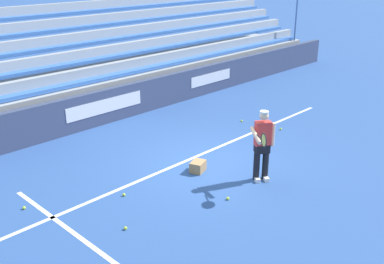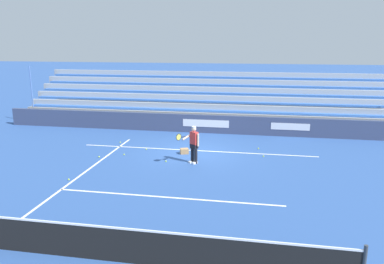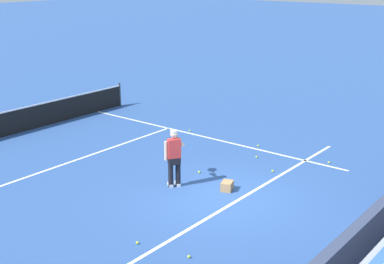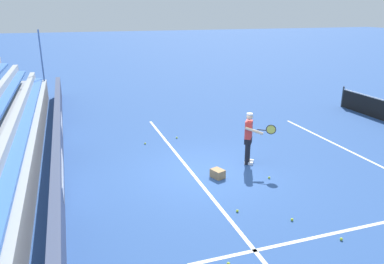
% 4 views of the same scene
% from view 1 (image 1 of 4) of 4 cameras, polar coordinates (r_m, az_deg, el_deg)
% --- Properties ---
extents(ground_plane, '(160.00, 160.00, 0.00)m').
position_cam_1_polar(ground_plane, '(11.57, 1.94, -4.01)').
color(ground_plane, '#2D5193').
extents(court_baseline_white, '(12.00, 0.10, 0.01)m').
position_cam_1_polar(court_baseline_white, '(11.88, 0.17, -3.28)').
color(court_baseline_white, white).
rests_on(court_baseline_white, ground).
extents(back_wall_sponsor_board, '(26.03, 0.25, 1.10)m').
position_cam_1_polar(back_wall_sponsor_board, '(14.51, -10.96, 3.23)').
color(back_wall_sponsor_board, '#384260').
rests_on(back_wall_sponsor_board, ground).
extents(bleacher_stand, '(24.73, 4.00, 3.85)m').
position_cam_1_polar(bleacher_stand, '(16.60, -16.32, 5.90)').
color(bleacher_stand, '#9EA3A8').
rests_on(bleacher_stand, ground).
extents(tennis_player, '(0.95, 0.83, 1.71)m').
position_cam_1_polar(tennis_player, '(10.51, 8.92, -1.64)').
color(tennis_player, black).
rests_on(tennis_player, ground).
extents(ball_box_cardboard, '(0.48, 0.42, 0.26)m').
position_cam_1_polar(ball_box_cardboard, '(11.11, 0.76, -4.38)').
color(ball_box_cardboard, '#A87F51').
rests_on(ball_box_cardboard, ground).
extents(tennis_ball_on_baseline, '(0.07, 0.07, 0.07)m').
position_cam_1_polar(tennis_ball_on_baseline, '(9.00, -8.45, -11.98)').
color(tennis_ball_on_baseline, '#CCE533').
rests_on(tennis_ball_on_baseline, ground).
extents(tennis_ball_near_player, '(0.07, 0.07, 0.07)m').
position_cam_1_polar(tennis_ball_near_player, '(14.06, 11.21, 0.39)').
color(tennis_ball_near_player, '#CCE533').
rests_on(tennis_ball_near_player, ground).
extents(tennis_ball_midcourt, '(0.07, 0.07, 0.07)m').
position_cam_1_polar(tennis_ball_midcourt, '(10.15, -8.63, -7.88)').
color(tennis_ball_midcourt, '#CCE533').
rests_on(tennis_ball_midcourt, ground).
extents(tennis_ball_far_left, '(0.07, 0.07, 0.07)m').
position_cam_1_polar(tennis_ball_far_left, '(10.18, -20.55, -9.01)').
color(tennis_ball_far_left, '#CCE533').
rests_on(tennis_ball_far_left, ground).
extents(tennis_ball_far_right, '(0.07, 0.07, 0.07)m').
position_cam_1_polar(tennis_ball_far_right, '(14.57, 6.33, 1.42)').
color(tennis_ball_far_right, '#CCE533').
rests_on(tennis_ball_far_right, ground).
extents(tennis_ball_by_box, '(0.07, 0.07, 0.07)m').
position_cam_1_polar(tennis_ball_by_box, '(9.92, 4.57, -8.41)').
color(tennis_ball_by_box, '#CCE533').
rests_on(tennis_ball_by_box, ground).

